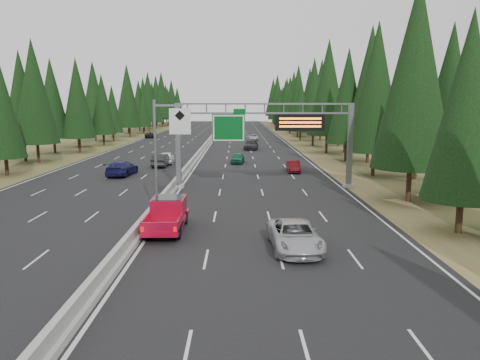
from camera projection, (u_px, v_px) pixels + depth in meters
name	position (u px, v px, depth m)	size (l,w,h in m)	color
road	(207.00, 146.00, 88.12)	(32.00, 260.00, 0.08)	black
shoulder_right	(301.00, 146.00, 88.19)	(3.60, 260.00, 0.06)	olive
shoulder_left	(113.00, 146.00, 88.05)	(3.60, 260.00, 0.06)	brown
median_barrier	(207.00, 144.00, 88.06)	(0.70, 260.00, 0.85)	#979791
sign_gantry	(271.00, 132.00, 42.78)	(16.75, 0.98, 7.80)	slate
hov_sign_pole	(163.00, 148.00, 33.05)	(2.80, 0.50, 8.00)	slate
tree_row_right	(331.00, 94.00, 80.61)	(11.57, 244.58, 18.76)	black
tree_row_left	(83.00, 96.00, 84.95)	(11.48, 245.02, 18.90)	black
silver_minivan	(295.00, 236.00, 24.89)	(2.51, 5.44, 1.51)	#B4B4B9
red_pickup	(168.00, 212.00, 28.97)	(2.11, 5.91, 1.92)	black
car_ahead_green	(238.00, 158.00, 61.66)	(1.62, 4.02, 1.37)	#166040
car_ahead_dkred	(293.00, 166.00, 53.51)	(1.38, 3.95, 1.30)	#530B11
car_ahead_dkgrey	(251.00, 145.00, 80.27)	(2.29, 5.63, 1.64)	black
car_ahead_white	(253.00, 137.00, 100.79)	(2.11, 4.58, 1.27)	#B8B8B8
car_ahead_far	(235.00, 130.00, 129.24)	(1.87, 4.64, 1.58)	black
car_onc_near	(161.00, 160.00, 58.20)	(1.68, 4.82, 1.59)	black
car_onc_blue	(122.00, 168.00, 50.90)	(2.28, 5.62, 1.63)	#18164F
car_onc_white	(166.00, 157.00, 61.26)	(1.86, 4.61, 1.57)	white
car_onc_far	(151.00, 135.00, 108.81)	(2.33, 5.04, 1.40)	black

